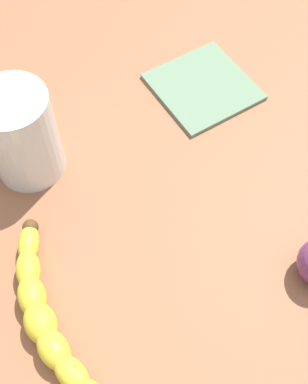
# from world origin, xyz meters

# --- Properties ---
(wooden_tabletop) EXTENTS (1.20, 1.20, 0.03)m
(wooden_tabletop) POSITION_xyz_m (0.00, 0.00, 0.01)
(wooden_tabletop) COLOR #915B3C
(wooden_tabletop) RESTS_ON ground
(banana) EXTENTS (0.13, 0.21, 0.03)m
(banana) POSITION_xyz_m (-0.11, -0.17, 0.05)
(banana) COLOR yellow
(banana) RESTS_ON wooden_tabletop
(smoothie_glass) EXTENTS (0.09, 0.09, 0.12)m
(smoothie_glass) POSITION_xyz_m (-0.17, 0.03, 0.09)
(smoothie_glass) COLOR silver
(smoothie_glass) RESTS_ON wooden_tabletop
(folded_napkin) EXTENTS (0.18, 0.18, 0.01)m
(folded_napkin) POSITION_xyz_m (0.05, 0.17, 0.03)
(folded_napkin) COLOR slate
(folded_napkin) RESTS_ON wooden_tabletop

